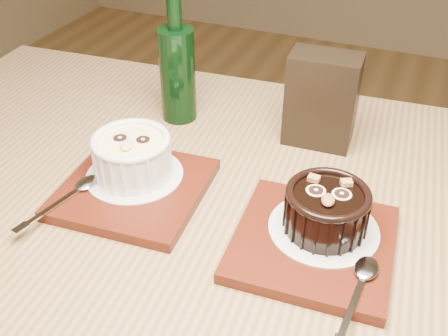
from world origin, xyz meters
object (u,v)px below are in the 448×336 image
Objects in this scene: table at (234,279)px; tray_left at (134,189)px; ramekin_white at (132,154)px; condiment_stand at (322,100)px; tray_right at (313,243)px; green_bottle at (178,71)px; ramekin_dark at (327,208)px.

table is 0.18m from tray_left.
ramekin_white is at bearing 116.21° from tray_left.
condiment_stand is (0.04, 0.23, 0.16)m from table.
ramekin_white is 0.57× the size of tray_right.
ramekin_white is at bearing -81.95° from green_bottle.
tray_left and tray_right have the same top height.
green_bottle is (-0.03, 0.19, 0.03)m from ramekin_white.
ramekin_dark is at bearing 12.96° from table.
tray_left reaches higher than table.
ramekin_dark reaches higher than tray_right.
ramekin_dark is 0.70× the size of condiment_stand.
ramekin_dark is at bearing 2.60° from tray_left.
condiment_stand is 0.23m from green_bottle.
tray_right reaches higher than table.
tray_left is at bearing -80.22° from green_bottle.
condiment_stand is at bearing 96.26° from ramekin_dark.
tray_left is 0.22m from green_bottle.
condiment_stand is at bearing 79.86° from table.
table is 0.14m from tray_right.
table is 8.96× the size of condiment_stand.
tray_left is 0.86× the size of green_bottle.
ramekin_dark is (0.26, -0.01, -0.00)m from ramekin_white.
tray_right is at bearing -76.63° from condiment_stand.
tray_left is at bearing 177.95° from tray_right.
table is 0.21m from ramekin_white.
ramekin_white is at bearing -134.52° from condiment_stand.
condiment_stand is (-0.06, 0.21, 0.02)m from ramekin_dark.
tray_right is 0.04m from ramekin_dark.
condiment_stand reaches higher than tray_left.
table is 0.29m from condiment_stand.
tray_left is 1.29× the size of condiment_stand.
green_bottle is (-0.04, 0.20, 0.07)m from tray_left.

